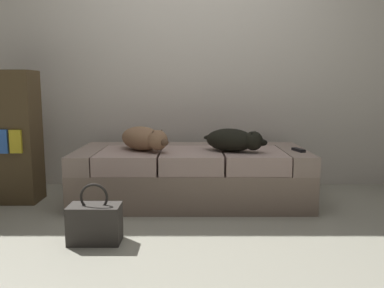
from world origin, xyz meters
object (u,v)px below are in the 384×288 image
object	(u,v)px
dog_dark	(235,140)
bookshelf	(4,137)
tv_remote	(299,150)
couch	(192,175)
dog_tan	(145,139)
handbag	(96,223)

from	to	relation	value
dog_dark	bookshelf	distance (m)	1.92
tv_remote	bookshelf	xyz separation A→B (m)	(-2.44, 0.10, 0.09)
couch	dog_tan	size ratio (longest dim) A/B	3.91
dog_tan	handbag	distance (m)	0.95
couch	dog_tan	distance (m)	0.51
handbag	tv_remote	bearing A→B (deg)	28.33
dog_tan	tv_remote	distance (m)	1.26
handbag	bookshelf	xyz separation A→B (m)	(-0.97, 0.90, 0.42)
dog_tan	tv_remote	xyz separation A→B (m)	(1.25, -0.03, -0.09)
dog_tan	tv_remote	size ratio (longest dim) A/B	3.26
tv_remote	handbag	distance (m)	1.70
dog_dark	tv_remote	distance (m)	0.53
tv_remote	bookshelf	size ratio (longest dim) A/B	0.14
dog_dark	tv_remote	bearing A→B (deg)	2.15
dog_tan	bookshelf	bearing A→B (deg)	176.41
dog_tan	bookshelf	world-z (taller)	bookshelf
handbag	bookshelf	distance (m)	1.39
bookshelf	dog_tan	bearing A→B (deg)	-3.59
couch	dog_dark	size ratio (longest dim) A/B	3.66
dog_dark	handbag	world-z (taller)	dog_dark
couch	bookshelf	xyz separation A→B (m)	(-1.57, -0.01, 0.33)
couch	handbag	distance (m)	1.09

